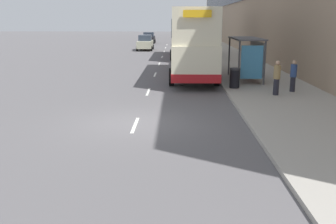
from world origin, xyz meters
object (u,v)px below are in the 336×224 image
Objects in this scene: double_decker_bus_near at (192,42)px; car_2 at (185,38)px; pedestrian_at_shelter at (277,78)px; car_0 at (149,38)px; car_1 at (145,43)px; litter_bin at (235,78)px; double_decker_bus_ahead at (185,34)px; pedestrian_1 at (293,76)px; bus_shelter at (250,51)px.

double_decker_bus_near reaches higher than car_2.
double_decker_bus_near reaches higher than pedestrian_at_shelter.
car_0 is 44.02m from pedestrian_at_shelter.
pedestrian_at_shelter is at bearing 106.60° from car_1.
litter_bin is at bearing 131.53° from pedestrian_at_shelter.
double_decker_bus_ahead is 2.29× the size of car_2.
car_1 is at bearing 92.34° from car_0.
double_decker_bus_near is 6.85× the size of pedestrian_at_shelter.
pedestrian_1 is (5.00, -19.33, -1.34)m from double_decker_bus_ahead.
double_decker_bus_near and double_decker_bus_ahead have the same top height.
car_0 is at bearing -87.66° from car_1.
double_decker_bus_near is 5.52m from litter_bin.
double_decker_bus_ahead reaches higher than pedestrian_1.
car_1 is at bearing 108.44° from bus_shelter.
double_decker_bus_ahead is at bearing 90.75° from double_decker_bus_near.
car_2 is (5.19, 11.28, -0.01)m from car_1.
double_decker_bus_near is 10.72× the size of litter_bin.
car_1 is at bearing 104.39° from litter_bin.
car_1 is 2.88× the size of pedestrian_1.
pedestrian_1 reaches higher than litter_bin.
double_decker_bus_near is 13.46m from double_decker_bus_ahead.
car_2 is 38.44m from litter_bin.
car_0 is 0.98× the size of car_2.
bus_shelter reaches higher than pedestrian_at_shelter.
pedestrian_1 is at bearing 109.04° from car_1.
car_1 is at bearing 106.60° from pedestrian_at_shelter.
double_decker_bus_near reaches higher than car_1.
car_1 is (-8.18, 24.54, -0.97)m from bus_shelter.
pedestrian_at_shelter is at bearing -78.96° from double_decker_bus_ahead.
litter_bin is (-2.75, 1.02, -0.27)m from pedestrian_1.
car_0 is (-5.46, 36.27, -1.43)m from double_decker_bus_near.
car_0 is at bearing 98.56° from double_decker_bus_near.
double_decker_bus_near is 33.58m from car_2.
bus_shelter is at bearing 64.65° from litter_bin.
bus_shelter is 0.37× the size of double_decker_bus_near.
car_0 is 2.73× the size of pedestrian_at_shelter.
litter_bin is at bearing 159.68° from pedestrian_1.
pedestrian_at_shelter is (9.23, -43.04, 0.12)m from car_0.
car_1 is at bearing -114.70° from car_2.
litter_bin is at bearing -87.35° from car_2.
pedestrian_at_shelter is (8.66, -29.04, 0.08)m from car_1.
double_decker_bus_ahead is 6.37× the size of pedestrian_at_shelter.
litter_bin is (7.53, -41.12, -0.19)m from car_0.
double_decker_bus_near is 1.07× the size of double_decker_bus_ahead.
bus_shelter reaches higher than car_0.
pedestrian_at_shelter is (3.47, -40.31, 0.09)m from car_2.
pedestrian_1 is at bearing -50.56° from double_decker_bus_near.
double_decker_bus_ahead is 18.52m from litter_bin.
car_1 reaches higher than car_2.
double_decker_bus_near is 7.18× the size of pedestrian_1.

